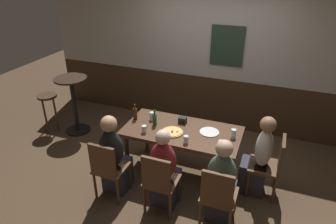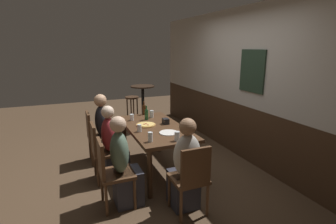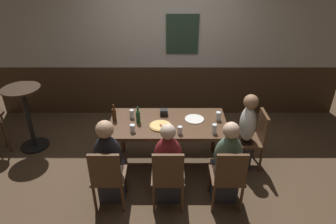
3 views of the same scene
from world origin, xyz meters
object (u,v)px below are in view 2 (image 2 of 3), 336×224
Objects in this scene: pizza at (146,125)px; beer_bottle_brown at (144,110)px; person_head_east at (185,171)px; beer_glass_tall at (139,129)px; pint_glass_amber at (132,118)px; plate_white_large at (169,133)px; chair_mid_near at (102,149)px; side_bar_table at (143,104)px; tumbler_short at (177,137)px; dining_table at (155,132)px; highball_clear at (150,137)px; condiment_caddy at (166,121)px; chair_right_near at (111,170)px; chair_head_east at (191,176)px; person_left_near at (105,132)px; person_mid_near at (113,149)px; person_right_near at (124,168)px; beer_glass_half at (152,114)px; bar_stool at (132,103)px; beer_bottle_green at (146,114)px; chair_left_near at (95,134)px.

pizza is 0.68m from beer_bottle_brown.
beer_glass_tall is (-0.92, -0.30, 0.29)m from person_head_east.
pint_glass_amber is 0.39× the size of plate_white_large.
chair_mid_near is at bearing -106.16° from beer_glass_tall.
person_head_east is at bearing -8.15° from side_bar_table.
beer_bottle_brown reaches higher than beer_glass_tall.
tumbler_short is 0.52× the size of beer_bottle_brown.
dining_table is 1.85× the size of chair_mid_near.
person_head_east is 0.48m from tumbler_short.
pizza is 0.29× the size of side_bar_table.
highball_clear is (0.60, 0.55, 0.30)m from chair_mid_near.
dining_table is at bearing 27.98° from pint_glass_amber.
side_bar_table reaches higher than condiment_caddy.
chair_right_near is at bearing -43.32° from beer_glass_tall.
beer_glass_tall is 0.40× the size of plate_white_large.
chair_head_east is at bearing 0.00° from dining_table.
chair_mid_near is 8.16× the size of beer_glass_tall.
person_head_east is at bearing 66.96° from chair_right_near.
highball_clear is at bearing 42.27° from chair_mid_near.
chair_mid_near is 0.75× the size of person_left_near.
dining_table is 0.25m from condiment_caddy.
person_mid_near is at bearing -134.34° from tumbler_short.
condiment_caddy is 0.10× the size of side_bar_table.
chair_right_near is (0.72, -0.83, -0.16)m from dining_table.
condiment_caddy is (-0.78, 0.87, 0.30)m from person_right_near.
person_head_east reaches higher than condiment_caddy.
side_bar_table is (-1.67, 0.35, -0.18)m from beer_glass_half.
plate_white_large reaches higher than dining_table.
chair_mid_near is at bearing -49.53° from beer_bottle_brown.
condiment_caddy is (0.69, 0.15, -0.05)m from beer_bottle_brown.
beer_glass_tall reaches higher than bar_stool.
beer_glass_tall is 0.43m from plate_white_large.
chair_right_near is 0.16m from person_right_near.
pizza is at bearing 98.26° from chair_mid_near.
person_left_near is 1.13m from condiment_caddy.
beer_bottle_brown is 1.92m from bar_stool.
person_head_east is at bearing 30.90° from highball_clear.
pizza is 0.83m from tumbler_short.
beer_bottle_green is at bearing 153.01° from beer_glass_tall.
plate_white_large is at bearing 173.90° from person_head_east.
beer_bottle_brown is 0.23× the size of side_bar_table.
person_head_east is at bearing 0.00° from dining_table.
tumbler_short reaches higher than plate_white_large.
tumbler_short is at bearing 3.24° from beer_bottle_green.
bar_stool is at bearing 159.59° from person_mid_near.
chair_left_near is 3.26× the size of plate_white_large.
pizza is at bearing 49.22° from chair_left_near.
beer_glass_tall is (0.62, -0.05, 0.00)m from pint_glass_amber.
person_mid_near is at bearing 12.80° from chair_left_near.
person_mid_near is 4.18× the size of plate_white_large.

